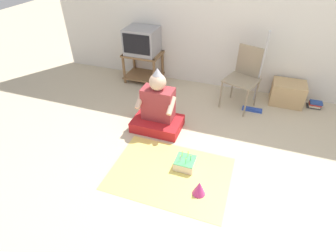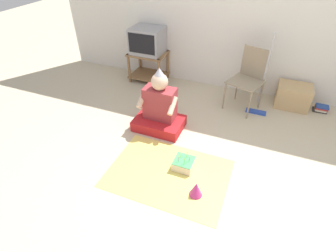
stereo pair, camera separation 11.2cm
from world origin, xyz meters
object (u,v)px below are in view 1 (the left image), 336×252
Objects in this scene: folding_chair at (245,74)px; book_pile at (315,105)px; party_hat_blue at (199,188)px; cardboard_box_stack at (287,93)px; dust_mop at (257,88)px; person_seated at (158,110)px; birthday_cake at (185,163)px; tv at (142,41)px.

book_pile is (1.06, 0.27, -0.45)m from folding_chair.
book_pile is at bearing 59.69° from party_hat_blue.
folding_chair is 0.77m from cardboard_box_stack.
dust_mop is 1.45m from person_seated.
person_seated is 5.16× the size of party_hat_blue.
folding_chair is 3.98× the size of birthday_cake.
person_seated is 1.20m from party_hat_blue.
cardboard_box_stack reaches higher than birthday_cake.
birthday_cake is 0.39m from party_hat_blue.
birthday_cake is (-0.41, -1.53, -0.43)m from folding_chair.
book_pile is at bearing 0.41° from tv.
folding_chair is 0.75× the size of dust_mop.
folding_chair is at bearing 166.55° from dust_mop.
party_hat_blue is (-0.37, -1.79, -0.24)m from dust_mop.
cardboard_box_stack is 2.08m from birthday_cake.
dust_mop is (1.86, -0.30, -0.37)m from tv.
dust_mop is 0.96m from book_pile.
party_hat_blue is at bearing -53.24° from birthday_cake.
person_seated is at bearing -59.07° from tv.
person_seated is (-2.01, -1.21, 0.22)m from book_pile.
book_pile is 2.44m from party_hat_blue.
tv is 1.69m from folding_chair.
birthday_cake is at bearing -112.32° from dust_mop.
cardboard_box_stack is 0.56× the size of person_seated.
tv is 1.45m from person_seated.
tv is at bearing 120.93° from person_seated.
tv is at bearing 125.44° from party_hat_blue.
tv is 2.63m from party_hat_blue.
dust_mop is 5.31× the size of birthday_cake.
cardboard_box_stack reaches higher than book_pile.
folding_chair is (1.66, -0.25, -0.20)m from tv.
person_seated reaches higher than book_pile.
tv reaches higher than birthday_cake.
tv is at bearing -179.64° from cardboard_box_stack.
folding_chair reaches higher than cardboard_box_stack.
folding_chair is 1.35m from person_seated.
dust_mop is at bearing -9.09° from tv.
person_seated is at bearing 132.63° from birthday_cake.
book_pile is at bearing 0.71° from cardboard_box_stack.
tv reaches higher than cardboard_box_stack.
tv is at bearing 125.21° from birthday_cake.
cardboard_box_stack is 2.26m from party_hat_blue.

